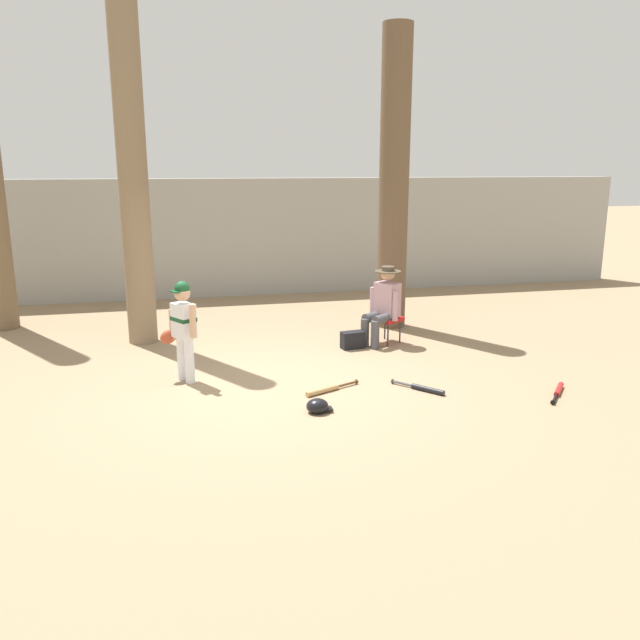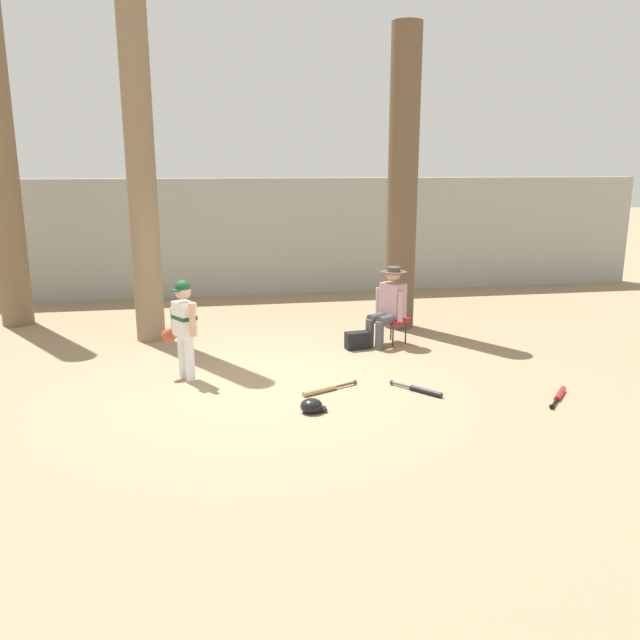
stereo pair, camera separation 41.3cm
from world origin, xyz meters
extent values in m
plane|color=#937A5B|center=(0.00, 0.00, 0.00)|extent=(60.00, 60.00, 0.00)
cube|color=#9E9E99|center=(0.00, 5.97, 1.22)|extent=(18.00, 0.36, 2.43)
cylinder|color=#7F6B51|center=(-1.56, 2.53, 3.05)|extent=(0.44, 0.44, 6.10)
cone|color=#7F6B51|center=(-1.56, 2.53, 0.00)|extent=(0.66, 0.66, 0.26)
cylinder|color=brown|center=(2.56, 2.63, 2.43)|extent=(0.49, 0.49, 4.86)
cone|color=brown|center=(2.56, 2.63, 0.00)|extent=(0.83, 0.83, 0.29)
cylinder|color=white|center=(-0.91, 0.37, 0.29)|extent=(0.12, 0.12, 0.58)
cylinder|color=white|center=(-1.00, 0.52, 0.29)|extent=(0.12, 0.12, 0.58)
cube|color=white|center=(-0.96, 0.44, 0.80)|extent=(0.33, 0.36, 0.44)
cube|color=#144723|center=(-0.96, 0.44, 0.82)|extent=(0.34, 0.37, 0.05)
sphere|color=tan|center=(-0.96, 0.44, 1.15)|extent=(0.20, 0.20, 0.20)
sphere|color=#144723|center=(-0.96, 0.44, 1.21)|extent=(0.19, 0.19, 0.19)
cube|color=#144723|center=(-1.03, 0.40, 1.19)|extent=(0.16, 0.17, 0.02)
cylinder|color=tan|center=(-0.85, 0.23, 0.84)|extent=(0.11, 0.11, 0.42)
cylinder|color=tan|center=(-1.10, 0.60, 0.72)|extent=(0.11, 0.11, 0.40)
ellipsoid|color=#AD472D|center=(-1.16, 0.59, 0.56)|extent=(0.25, 0.22, 0.18)
cube|color=red|center=(2.14, 1.62, 0.38)|extent=(0.55, 0.55, 0.06)
cylinder|color=#333338|center=(2.10, 1.41, 0.19)|extent=(0.02, 0.02, 0.38)
cylinder|color=#333338|center=(1.93, 1.66, 0.19)|extent=(0.02, 0.02, 0.38)
cylinder|color=#333338|center=(2.35, 1.57, 0.19)|extent=(0.02, 0.02, 0.38)
cylinder|color=#333338|center=(2.19, 1.82, 0.19)|extent=(0.02, 0.02, 0.38)
cylinder|color=#47474C|center=(1.86, 1.32, 0.21)|extent=(0.13, 0.13, 0.43)
cylinder|color=#47474C|center=(1.75, 1.48, 0.21)|extent=(0.13, 0.13, 0.43)
cylinder|color=#47474C|center=(2.03, 1.42, 0.43)|extent=(0.42, 0.34, 0.15)
cylinder|color=#47474C|center=(1.92, 1.59, 0.43)|extent=(0.42, 0.34, 0.15)
cube|color=#B28C99|center=(2.14, 1.62, 0.69)|extent=(0.40, 0.43, 0.52)
cylinder|color=#B28C99|center=(2.19, 1.39, 0.63)|extent=(0.12, 0.12, 0.46)
cylinder|color=#B28C99|center=(1.96, 1.76, 0.63)|extent=(0.12, 0.12, 0.46)
sphere|color=tan|center=(2.14, 1.62, 1.09)|extent=(0.22, 0.22, 0.22)
cylinder|color=#4C4233|center=(2.14, 1.62, 1.12)|extent=(0.40, 0.40, 0.02)
cylinder|color=#4C4233|center=(2.14, 1.62, 1.16)|extent=(0.20, 0.20, 0.09)
cube|color=black|center=(1.53, 1.41, 0.13)|extent=(0.36, 0.23, 0.26)
cone|color=brown|center=(-3.91, 3.96, 0.00)|extent=(0.83, 0.83, 0.31)
cylinder|color=tan|center=(0.64, -0.40, 0.03)|extent=(0.46, 0.26, 0.07)
cylinder|color=brown|center=(1.00, -0.24, 0.03)|extent=(0.30, 0.16, 0.03)
cylinder|color=brown|center=(1.14, -0.17, 0.03)|extent=(0.04, 0.06, 0.06)
cylinder|color=red|center=(3.47, -1.01, 0.03)|extent=(0.33, 0.37, 0.07)
cylinder|color=black|center=(3.24, -1.28, 0.03)|extent=(0.21, 0.24, 0.03)
cylinder|color=black|center=(3.15, -1.39, 0.03)|extent=(0.05, 0.05, 0.06)
cylinder|color=black|center=(1.91, -0.65, 0.03)|extent=(0.32, 0.38, 0.07)
cylinder|color=#4C4C51|center=(1.68, -0.37, 0.03)|extent=(0.21, 0.25, 0.03)
cylinder|color=#4C4C51|center=(1.59, -0.25, 0.03)|extent=(0.05, 0.05, 0.06)
ellipsoid|color=black|center=(0.44, -0.99, 0.07)|extent=(0.25, 0.23, 0.17)
cube|color=black|center=(0.56, -0.99, 0.03)|extent=(0.10, 0.13, 0.02)
camera|label=1|loc=(-1.06, -7.62, 2.72)|focal=36.21mm
camera|label=2|loc=(-0.66, -7.70, 2.72)|focal=36.21mm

